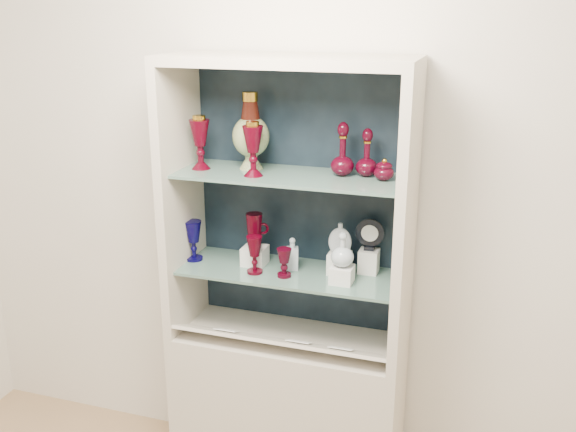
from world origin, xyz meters
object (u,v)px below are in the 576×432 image
(ruby_decanter_b, at_px, (367,151))
(lidded_bowl, at_px, (384,169))
(clear_round_decanter, at_px, (343,250))
(cobalt_goblet, at_px, (194,240))
(clear_square_bottle, at_px, (292,254))
(enamel_urn, at_px, (251,131))
(cameo_medallion, at_px, (370,234))
(flat_flask, at_px, (340,238))
(pedestal_lamp_right, at_px, (253,149))
(pedestal_lamp_left, at_px, (200,142))
(ruby_goblet_tall, at_px, (255,255))
(ruby_goblet_small, at_px, (284,263))
(ruby_decanter_a, at_px, (343,146))
(ruby_pitcher, at_px, (254,230))

(ruby_decanter_b, height_order, lidded_bowl, ruby_decanter_b)
(lidded_bowl, relative_size, clear_round_decanter, 0.65)
(ruby_decanter_b, xyz_separation_m, cobalt_goblet, (-0.74, -0.08, -0.43))
(clear_square_bottle, bearing_deg, clear_round_decanter, -17.51)
(enamel_urn, xyz_separation_m, cameo_medallion, (0.51, 0.04, -0.41))
(lidded_bowl, bearing_deg, clear_round_decanter, -150.92)
(enamel_urn, bearing_deg, clear_square_bottle, -8.46)
(lidded_bowl, bearing_deg, flat_flask, 174.52)
(pedestal_lamp_right, bearing_deg, clear_square_bottle, 31.55)
(flat_flask, bearing_deg, cobalt_goblet, 178.60)
(ruby_decanter_b, bearing_deg, pedestal_lamp_left, -172.86)
(ruby_goblet_tall, bearing_deg, ruby_goblet_small, -0.08)
(pedestal_lamp_right, distance_m, ruby_decanter_a, 0.36)
(ruby_decanter_a, bearing_deg, clear_round_decanter, -71.66)
(clear_round_decanter, bearing_deg, pedestal_lamp_left, 176.85)
(clear_round_decanter, bearing_deg, cobalt_goblet, 176.23)
(ruby_decanter_a, bearing_deg, ruby_goblet_small, -151.41)
(clear_square_bottle, relative_size, clear_round_decanter, 1.03)
(pedestal_lamp_left, xyz_separation_m, flat_flask, (0.59, 0.06, -0.37))
(ruby_pitcher, xyz_separation_m, clear_square_bottle, (0.17, -0.00, -0.08))
(pedestal_lamp_right, distance_m, flat_flask, 0.51)
(pedestal_lamp_right, xyz_separation_m, flat_flask, (0.34, 0.10, -0.37))
(ruby_goblet_tall, distance_m, ruby_goblet_small, 0.13)
(ruby_goblet_small, bearing_deg, clear_square_bottle, 84.79)
(ruby_pitcher, xyz_separation_m, flat_flask, (0.37, 0.02, 0.00))
(pedestal_lamp_right, distance_m, clear_square_bottle, 0.49)
(ruby_goblet_tall, bearing_deg, cobalt_goblet, 169.38)
(ruby_decanter_b, distance_m, cameo_medallion, 0.35)
(ruby_decanter_a, bearing_deg, pedestal_lamp_left, -173.62)
(pedestal_lamp_left, bearing_deg, ruby_pitcher, 10.81)
(lidded_bowl, height_order, ruby_goblet_tall, lidded_bowl)
(ruby_decanter_b, distance_m, clear_square_bottle, 0.54)
(ruby_goblet_small, bearing_deg, ruby_pitcher, 151.39)
(pedestal_lamp_left, distance_m, cobalt_goblet, 0.45)
(pedestal_lamp_left, relative_size, clear_square_bottle, 1.58)
(cobalt_goblet, xyz_separation_m, cameo_medallion, (0.76, 0.10, 0.08))
(clear_round_decanter, bearing_deg, ruby_decanter_b, 63.05)
(ruby_goblet_small, bearing_deg, lidded_bowl, 13.37)
(cobalt_goblet, height_order, clear_square_bottle, cobalt_goblet)
(pedestal_lamp_left, bearing_deg, enamel_urn, 18.71)
(enamel_urn, bearing_deg, cameo_medallion, 4.37)
(enamel_urn, height_order, ruby_goblet_small, enamel_urn)
(ruby_pitcher, bearing_deg, clear_round_decanter, -30.71)
(ruby_goblet_small, bearing_deg, clear_round_decanter, 3.13)
(cobalt_goblet, distance_m, ruby_pitcher, 0.28)
(flat_flask, bearing_deg, ruby_decanter_a, 87.70)
(ruby_decanter_b, height_order, cameo_medallion, ruby_decanter_b)
(cameo_medallion, bearing_deg, clear_square_bottle, -170.87)
(ruby_pitcher, relative_size, clear_square_bottle, 1.06)
(lidded_bowl, distance_m, clear_round_decanter, 0.36)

